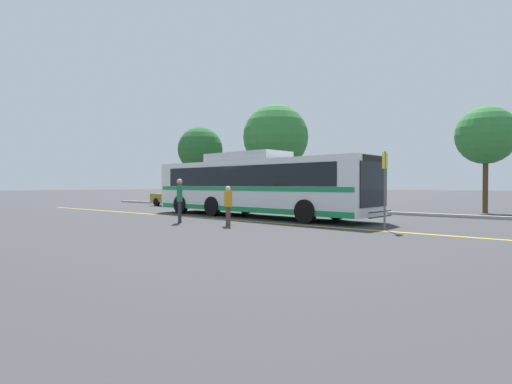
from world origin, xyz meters
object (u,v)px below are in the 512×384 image
Objects in this scene: transit_bus at (256,185)px; parked_car_0 at (177,196)px; pedestrian_0 at (180,197)px; tree_1 at (200,150)px; parked_car_1 at (234,199)px; parked_car_2 at (308,200)px; tree_0 at (276,137)px; tree_2 at (486,136)px; pedestrian_1 at (228,203)px; bus_stop_sign at (385,181)px.

transit_bus is 3.05× the size of parked_car_0.
tree_1 is (-11.78, 12.54, 3.53)m from pedestrian_0.
parked_car_2 reaches higher than parked_car_1.
transit_bus is 11.64m from parked_car_0.
parked_car_2 is 0.56× the size of tree_0.
tree_2 reaches higher than pedestrian_0.
pedestrian_1 is 0.26× the size of tree_2.
tree_1 is (-12.81, 3.73, 3.89)m from parked_car_2.
parked_car_1 is at bearing 161.11° from pedestrian_0.
pedestrian_0 reaches higher than parked_car_1.
tree_1 is at bearing 176.51° from pedestrian_0.
bus_stop_sign is at bearing 58.06° from pedestrian_1.
tree_2 is (6.73, 14.21, 3.51)m from pedestrian_1.
pedestrian_0 is at bearing -152.83° from parked_car_1.
transit_bus is 14.94m from tree_1.
tree_0 is 1.17× the size of tree_1.
parked_car_1 is at bearing -89.90° from parked_car_0.
transit_bus is 2.17× the size of tree_2.
parked_car_2 is at bearing -88.24° from parked_car_1.
parked_car_0 is at bearing -69.13° from tree_1.
tree_0 reaches higher than parked_car_2.
pedestrian_1 is 15.45m from tree_0.
bus_stop_sign is at bearing -116.06° from parked_car_1.
parked_car_1 is at bearing -28.65° from tree_1.
parked_car_0 is 0.66× the size of tree_1.
parked_car_0 is 20.69m from tree_2.
parked_car_0 is 13.54m from pedestrian_0.
parked_car_0 is at bearing -176.95° from pedestrian_0.
transit_bus is 7.50m from bus_stop_sign.
parked_car_1 is 0.60× the size of tree_0.
bus_stop_sign is 0.36× the size of tree_0.
tree_1 is at bearing -173.28° from tree_0.
tree_1 reaches higher than parked_car_0.
tree_2 reaches higher than bus_stop_sign.
parked_car_0 is 0.93× the size of parked_car_1.
transit_bus is 4.68× the size of bus_stop_sign.
pedestrian_0 is 14.72m from tree_0.
bus_stop_sign reaches higher than parked_car_2.
parked_car_2 is 9.13m from bus_stop_sign.
pedestrian_1 is 19.13m from tree_1.
bus_stop_sign is 0.43× the size of tree_1.
transit_bus is 2.85× the size of parked_car_1.
pedestrian_1 reaches higher than parked_car_1.
bus_stop_sign is 22.06m from tree_1.
transit_bus is at bearing -60.31° from tree_0.
tree_2 is (8.70, 9.97, 2.77)m from transit_bus.
pedestrian_1 is (12.80, -8.44, 0.13)m from parked_car_0.
pedestrian_1 is (1.43, -8.49, 0.17)m from parked_car_2.
parked_car_0 is 2.75× the size of pedestrian_1.
transit_bus is at bearing -33.02° from tree_1.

